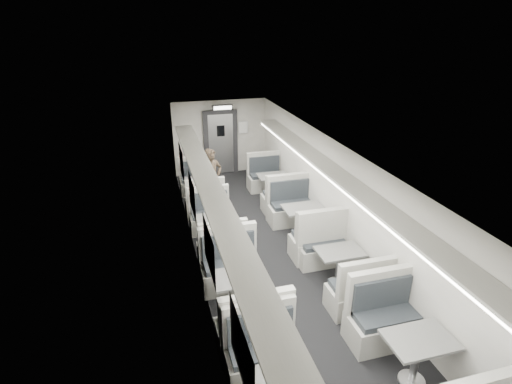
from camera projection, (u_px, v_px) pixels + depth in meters
room at (278, 219)px, 7.62m from camera, size 3.24×12.24×2.64m
booth_left_a at (201, 191)px, 11.02m from camera, size 0.99×2.01×1.08m
booth_left_b at (216, 231)px, 8.92m from camera, size 0.99×2.01×1.07m
booth_left_c at (241, 295)px, 6.78m from camera, size 1.11×2.25×1.20m
booth_right_a at (273, 187)px, 11.23m from camera, size 1.03×2.09×1.12m
booth_right_b at (303, 223)px, 9.19m from camera, size 1.12×2.27×1.22m
booth_right_c at (338, 267)px, 7.60m from camera, size 1.04×2.10×1.12m
booth_right_d at (416, 360)px, 5.48m from camera, size 1.10×2.24×1.20m
passenger at (212, 179)px, 10.62m from camera, size 0.70×0.60×1.64m
window_a at (182, 162)px, 10.20m from camera, size 0.02×1.18×0.84m
window_b at (192, 196)px, 8.26m from camera, size 0.02×1.18×0.84m
window_c at (209, 250)px, 6.31m from camera, size 0.02×1.18×0.84m
window_d at (242, 353)px, 4.36m from camera, size 0.02×1.18×0.84m
luggage_rack_left at (215, 198)px, 6.76m from camera, size 0.46×10.40×0.09m
luggage_rack_right at (348, 184)px, 7.37m from camera, size 0.46×10.40×0.09m
vestibule_door at (221, 143)px, 12.93m from camera, size 1.10×0.13×2.10m
exit_sign at (222, 107)px, 12.01m from camera, size 0.62×0.12×0.16m
wall_notice at (243, 127)px, 12.92m from camera, size 0.32×0.02×0.40m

